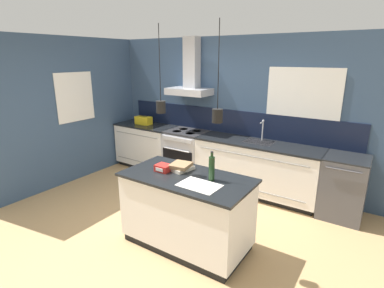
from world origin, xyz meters
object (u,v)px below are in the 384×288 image
(oven_range, at_px, (187,154))
(bottle_on_island, at_px, (212,168))
(red_supply_box, at_px, (163,168))
(book_stack, at_px, (181,167))
(dishwasher, at_px, (343,187))
(yellow_toolbox, at_px, (144,120))

(oven_range, height_order, bottle_on_island, bottle_on_island)
(red_supply_box, bearing_deg, oven_range, 116.60)
(oven_range, xyz_separation_m, red_supply_box, (0.92, -1.84, 0.50))
(oven_range, bearing_deg, bottle_on_island, -48.55)
(book_stack, bearing_deg, dishwasher, 45.92)
(bottle_on_island, distance_m, red_supply_box, 0.65)
(oven_range, relative_size, red_supply_box, 5.03)
(dishwasher, relative_size, yellow_toolbox, 2.68)
(oven_range, distance_m, yellow_toolbox, 1.21)
(yellow_toolbox, bearing_deg, book_stack, -38.03)
(dishwasher, bearing_deg, bottle_on_island, -123.76)
(book_stack, bearing_deg, oven_range, 122.72)
(bottle_on_island, relative_size, yellow_toolbox, 1.01)
(oven_range, bearing_deg, book_stack, -57.28)
(book_stack, relative_size, red_supply_box, 1.65)
(dishwasher, distance_m, bottle_on_island, 2.20)
(dishwasher, relative_size, bottle_on_island, 2.66)
(oven_range, xyz_separation_m, bottle_on_island, (1.55, -1.76, 0.60))
(red_supply_box, xyz_separation_m, yellow_toolbox, (-2.00, 1.84, 0.04))
(book_stack, relative_size, yellow_toolbox, 0.88)
(book_stack, distance_m, yellow_toolbox, 2.76)
(dishwasher, bearing_deg, yellow_toolbox, 180.00)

